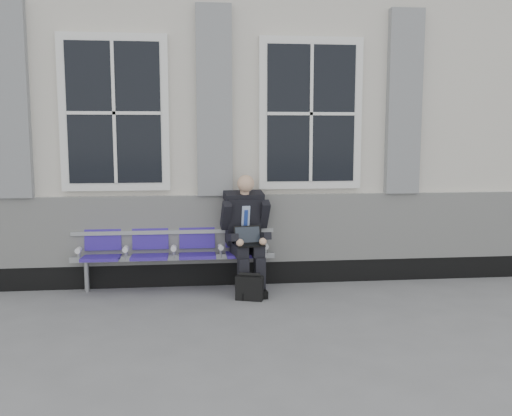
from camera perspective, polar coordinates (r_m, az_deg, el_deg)
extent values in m
plane|color=slate|center=(6.37, 4.78, -10.84)|extent=(70.00, 70.00, 0.00)
cube|color=beige|center=(9.51, 0.83, 8.11)|extent=(14.00, 4.00, 4.20)
cube|color=black|center=(7.72, 2.69, -6.38)|extent=(14.00, 0.10, 0.30)
cube|color=silver|center=(7.59, 2.73, -1.99)|extent=(14.00, 0.08, 0.90)
cube|color=gray|center=(7.71, -23.40, 9.86)|extent=(0.45, 0.14, 2.40)
cube|color=gray|center=(7.39, -4.20, 10.58)|extent=(0.45, 0.14, 2.40)
cube|color=gray|center=(7.89, 14.57, 10.17)|extent=(0.45, 0.14, 2.40)
cube|color=white|center=(7.46, -13.96, 9.19)|extent=(1.35, 0.10, 1.95)
cube|color=black|center=(7.41, -14.01, 9.21)|extent=(1.15, 0.02, 1.75)
cube|color=white|center=(7.55, 5.46, 9.36)|extent=(1.35, 0.10, 1.95)
cube|color=black|center=(7.50, 5.54, 9.37)|extent=(1.15, 0.02, 1.75)
cube|color=#9EA0A3|center=(7.41, -8.21, -4.90)|extent=(2.60, 0.07, 0.07)
cube|color=#9EA0A3|center=(7.47, -8.22, -2.38)|extent=(2.60, 0.05, 0.05)
cylinder|color=#9EA0A3|center=(7.58, -16.57, -6.61)|extent=(0.06, 0.06, 0.39)
cylinder|color=#9EA0A3|center=(7.50, 0.30, -6.43)|extent=(0.06, 0.06, 0.39)
cube|color=#2F1991|center=(7.41, -15.23, -4.85)|extent=(0.46, 0.42, 0.07)
cube|color=#2F1991|center=(7.56, -15.05, -2.59)|extent=(0.46, 0.10, 0.40)
cube|color=#2F1991|center=(7.34, -10.58, -4.83)|extent=(0.46, 0.42, 0.07)
cube|color=#2F1991|center=(7.50, -10.51, -2.55)|extent=(0.46, 0.10, 0.40)
cube|color=#2F1991|center=(7.32, -5.88, -4.78)|extent=(0.46, 0.42, 0.07)
cube|color=#2F1991|center=(7.47, -5.92, -2.49)|extent=(0.46, 0.10, 0.40)
cube|color=#2F1991|center=(7.35, -1.18, -4.69)|extent=(0.46, 0.42, 0.07)
cube|color=#2F1991|center=(7.50, -1.33, -2.41)|extent=(0.46, 0.10, 0.40)
cylinder|color=white|center=(7.47, -17.35, -4.05)|extent=(0.07, 0.12, 0.07)
cylinder|color=white|center=(7.38, -12.91, -4.04)|extent=(0.07, 0.12, 0.07)
cylinder|color=white|center=(7.33, -8.24, -3.99)|extent=(0.07, 0.12, 0.07)
cylinder|color=white|center=(7.34, -3.54, -3.92)|extent=(0.07, 0.12, 0.07)
cylinder|color=white|center=(7.39, 0.97, -3.83)|extent=(0.07, 0.12, 0.07)
cube|color=black|center=(7.05, -1.16, -8.60)|extent=(0.15, 0.28, 0.09)
cube|color=black|center=(7.10, 0.49, -8.49)|extent=(0.15, 0.28, 0.09)
cube|color=black|center=(7.06, -1.28, -6.92)|extent=(0.14, 0.15, 0.47)
cube|color=black|center=(7.10, 0.36, -6.81)|extent=(0.14, 0.15, 0.47)
cube|color=black|center=(7.20, -1.70, -4.18)|extent=(0.21, 0.48, 0.15)
cube|color=black|center=(7.25, -0.10, -4.10)|extent=(0.21, 0.48, 0.15)
cube|color=black|center=(7.37, -1.28, -1.22)|extent=(0.48, 0.41, 0.66)
cube|color=#B3C6EB|center=(7.24, -1.06, -1.20)|extent=(0.12, 0.11, 0.37)
cube|color=#223EA1|center=(7.24, -1.04, -1.37)|extent=(0.06, 0.09, 0.31)
cube|color=black|center=(7.29, -1.23, 1.17)|extent=(0.53, 0.31, 0.15)
cylinder|color=#DAAB88|center=(7.24, -1.14, 1.69)|extent=(0.11, 0.11, 0.10)
sphere|color=#DAAB88|center=(7.17, -1.03, 2.47)|extent=(0.22, 0.22, 0.22)
cube|color=black|center=(7.20, -3.02, -0.76)|extent=(0.14, 0.31, 0.39)
cube|color=black|center=(7.31, 0.80, -0.62)|extent=(0.14, 0.31, 0.39)
cube|color=black|center=(7.07, -2.38, -2.96)|extent=(0.14, 0.33, 0.15)
cube|color=black|center=(7.17, 0.87, -2.81)|extent=(0.14, 0.33, 0.15)
sphere|color=#DAAB88|center=(6.95, -1.62, -3.48)|extent=(0.09, 0.09, 0.09)
sphere|color=#DAAB88|center=(7.02, 0.70, -3.37)|extent=(0.09, 0.09, 0.09)
cube|color=black|center=(7.07, -0.62, -3.72)|extent=(0.37, 0.28, 0.02)
cube|color=black|center=(7.17, -0.85, -2.68)|extent=(0.35, 0.14, 0.22)
cube|color=black|center=(7.16, -0.84, -2.69)|extent=(0.32, 0.11, 0.19)
cube|color=black|center=(6.94, -0.65, -8.01)|extent=(0.35, 0.23, 0.29)
cylinder|color=black|center=(6.90, -0.65, -6.70)|extent=(0.26, 0.13, 0.05)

